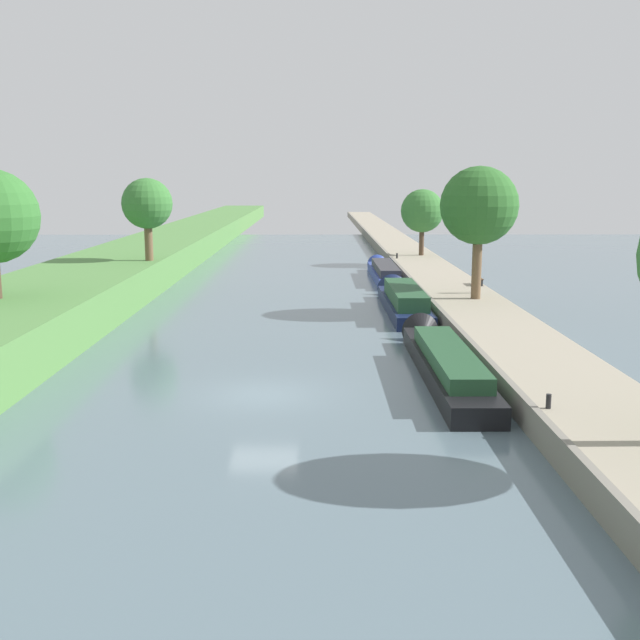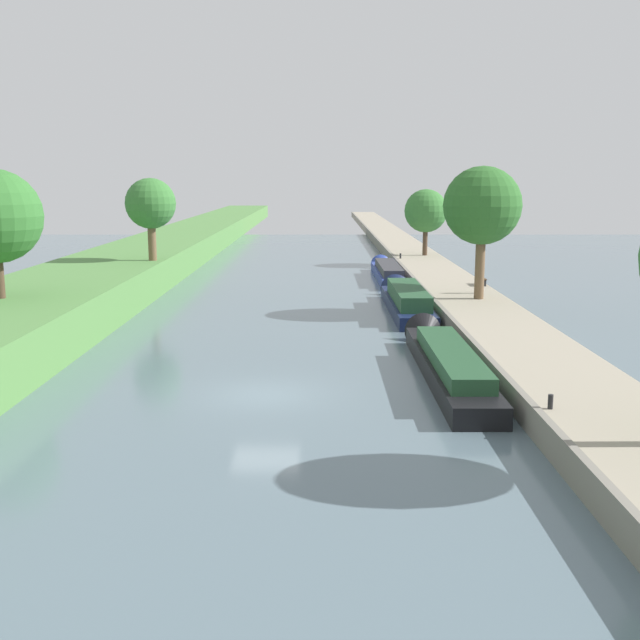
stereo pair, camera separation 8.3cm
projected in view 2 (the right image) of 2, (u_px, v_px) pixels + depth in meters
name	position (u px, v px, depth m)	size (l,w,h in m)	color
ground_plane	(263.00, 395.00, 27.86)	(160.00, 160.00, 0.00)	slate
right_towpath	(559.00, 383.00, 27.81)	(4.31, 260.00, 0.94)	#9E937F
stone_quay	(497.00, 382.00, 27.79)	(0.25, 260.00, 0.99)	gray
narrowboat_black	(443.00, 360.00, 30.77)	(1.91, 14.13, 1.87)	black
narrowboat_navy	(403.00, 300.00, 45.62)	(2.11, 13.14, 2.23)	#141E42
narrowboat_blue	(385.00, 272.00, 60.05)	(1.82, 13.83, 1.81)	#283D93
tree_rightbank_midnear	(479.00, 206.00, 43.12)	(4.46, 4.46, 7.61)	brown
tree_rightbank_midfar	(423.00, 211.00, 68.03)	(3.87, 3.87, 5.94)	#4C3828
tree_leftbank_downstream	(148.00, 204.00, 51.58)	(3.44, 3.44, 5.62)	brown
person_walking	(476.00, 279.00, 46.04)	(0.34, 0.34, 1.66)	#282D42
mooring_bollard_near	(548.00, 401.00, 23.07)	(0.16, 0.16, 0.45)	black
mooring_bollard_far	(398.00, 256.00, 66.02)	(0.16, 0.16, 0.45)	black
park_bench	(478.00, 280.00, 49.67)	(0.44, 1.50, 0.47)	#333338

